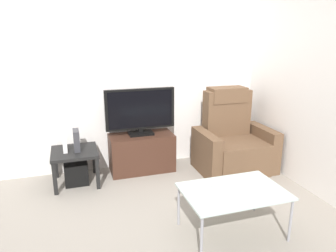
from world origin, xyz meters
name	(u,v)px	position (x,y,z in m)	size (l,w,h in m)	color
ground_plane	(149,203)	(0.00, 0.00, 0.00)	(6.40, 6.40, 0.00)	gray
wall_back	(126,71)	(0.00, 1.13, 1.30)	(6.40, 0.06, 2.60)	silver
wall_side	(306,76)	(1.88, 0.00, 1.30)	(0.06, 4.48, 2.60)	silver
tv_stand	(142,153)	(0.13, 0.87, 0.25)	(0.84, 0.40, 0.50)	#3D2319
television	(140,111)	(0.13, 0.89, 0.82)	(0.90, 0.20, 0.61)	black
recliner_armchair	(232,142)	(1.31, 0.57, 0.37)	(0.98, 0.78, 1.08)	brown
side_table	(75,156)	(-0.73, 0.75, 0.36)	(0.54, 0.54, 0.42)	black
subwoofer_box	(76,172)	(-0.73, 0.75, 0.14)	(0.28, 0.28, 0.28)	black
book_upright	(65,145)	(-0.83, 0.73, 0.51)	(0.05, 0.11, 0.17)	white
game_console	(77,140)	(-0.69, 0.76, 0.55)	(0.07, 0.20, 0.25)	#333338
coffee_table	(233,193)	(0.59, -0.75, 0.40)	(0.90, 0.60, 0.43)	#B2C6C1
cell_phone	(216,188)	(0.46, -0.67, 0.44)	(0.07, 0.15, 0.01)	#B7B7BC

